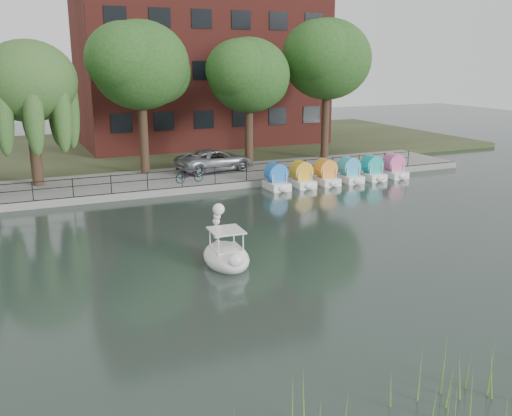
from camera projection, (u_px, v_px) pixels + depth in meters
ground_plane at (288, 269)px, 21.04m from camera, size 120.00×120.00×0.00m
promenade at (169, 181)px, 35.11m from camera, size 40.00×6.00×0.40m
kerb at (183, 191)px, 32.51m from camera, size 40.00×0.25×0.40m
land_strip at (124, 149)px, 47.48m from camera, size 60.00×22.00×0.36m
railing at (182, 174)px, 32.44m from camera, size 32.00×0.05×1.00m
apartment_building at (201, 35)px, 47.86m from camera, size 20.00×10.07×18.00m
willow_mid at (28, 82)px, 31.50m from camera, size 5.32×5.32×8.15m
broadleaf_center at (140, 66)px, 34.73m from camera, size 6.00×6.00×9.25m
broadleaf_right at (249, 76)px, 37.22m from camera, size 5.40×5.40×8.32m
broadleaf_far at (327, 60)px, 40.40m from camera, size 6.30×6.30×9.71m
minivan at (215, 158)px, 36.92m from camera, size 3.67×6.24×1.63m
bicycle at (189, 174)px, 33.56m from camera, size 0.71×1.76×1.00m
swan_boat at (226, 252)px, 21.38m from camera, size 1.75×2.71×2.18m
pedal_boat_row at (338, 173)px, 35.34m from camera, size 9.65×1.70×1.40m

